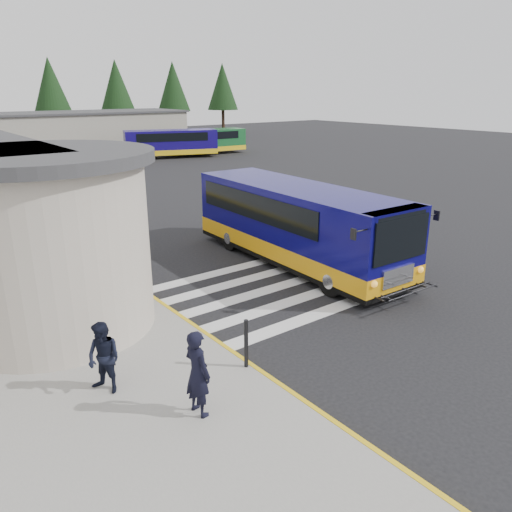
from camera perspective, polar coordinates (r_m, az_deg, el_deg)
ground at (r=17.72m, az=1.17°, el=-2.69°), size 140.00×140.00×0.00m
curb_strip at (r=19.09m, az=-16.09°, el=-1.61°), size 0.12×34.00×0.16m
crosswalk at (r=16.85m, az=1.55°, el=-3.83°), size 8.00×5.35×0.01m
depot_building at (r=57.42m, az=-21.52°, el=12.97°), size 26.40×8.40×4.20m
tree_line at (r=65.03m, az=-23.93°, el=17.33°), size 58.40×4.40×10.00m
transit_bus at (r=19.10m, az=4.74°, el=3.32°), size 3.85×10.68×2.98m
pedestrian_a at (r=10.21m, az=-6.70°, el=-13.14°), size 0.52×0.72×1.84m
pedestrian_b at (r=11.34m, az=-17.00°, el=-11.09°), size 0.90×0.98×1.62m
bollard at (r=11.85m, az=-1.14°, el=-9.97°), size 0.10×0.10×1.22m
far_bus_a at (r=50.90m, az=-9.70°, el=12.70°), size 9.19×5.17×2.29m
far_bus_b at (r=53.27m, az=-5.74°, el=13.02°), size 8.48×2.96×2.15m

